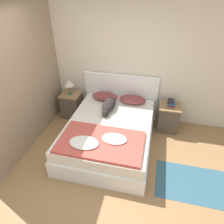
% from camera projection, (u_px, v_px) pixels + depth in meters
% --- Properties ---
extents(ground_plane, '(16.00, 16.00, 0.00)m').
position_uv_depth(ground_plane, '(88.00, 182.00, 3.27)').
color(ground_plane, '#997047').
extents(wall_back, '(9.00, 0.06, 2.55)m').
position_uv_depth(wall_back, '(116.00, 63.00, 4.29)').
color(wall_back, beige).
rests_on(wall_back, ground_plane).
extents(wall_side_left, '(0.06, 3.10, 2.55)m').
position_uv_depth(wall_side_left, '(30.00, 77.00, 3.69)').
color(wall_side_left, gray).
rests_on(wall_side_left, ground_plane).
extents(bed, '(1.60, 2.09, 0.53)m').
position_uv_depth(bed, '(110.00, 133.00, 3.90)').
color(bed, white).
rests_on(bed, ground_plane).
extents(headboard, '(1.68, 0.06, 1.06)m').
position_uv_depth(headboard, '(121.00, 95.00, 4.61)').
color(headboard, white).
rests_on(headboard, ground_plane).
extents(nightstand_left, '(0.44, 0.45, 0.59)m').
position_uv_depth(nightstand_left, '(72.00, 105.00, 4.73)').
color(nightstand_left, '#4C4238').
rests_on(nightstand_left, ground_plane).
extents(nightstand_right, '(0.44, 0.45, 0.59)m').
position_uv_depth(nightstand_right, '(168.00, 117.00, 4.30)').
color(nightstand_right, '#4C4238').
rests_on(nightstand_right, ground_plane).
extents(pillow_left, '(0.57, 0.34, 0.15)m').
position_uv_depth(pillow_left, '(105.00, 96.00, 4.44)').
color(pillow_left, brown).
rests_on(pillow_left, bed).
extents(pillow_right, '(0.57, 0.34, 0.15)m').
position_uv_depth(pillow_right, '(133.00, 100.00, 4.32)').
color(pillow_right, brown).
rests_on(pillow_right, bed).
extents(quilt, '(1.39, 0.82, 0.09)m').
position_uv_depth(quilt, '(100.00, 142.00, 3.26)').
color(quilt, '#BC4C42').
rests_on(quilt, bed).
extents(dog, '(0.25, 0.77, 0.18)m').
position_uv_depth(dog, '(109.00, 105.00, 4.10)').
color(dog, black).
rests_on(dog, bed).
extents(book_stack, '(0.16, 0.24, 0.10)m').
position_uv_depth(book_stack, '(171.00, 103.00, 4.13)').
color(book_stack, '#AD2D28').
rests_on(book_stack, nightstand_right).
extents(table_lamp, '(0.23, 0.23, 0.37)m').
position_uv_depth(table_lamp, '(69.00, 83.00, 4.39)').
color(table_lamp, '#336B4C').
rests_on(table_lamp, nightstand_left).
extents(rug, '(1.23, 0.77, 0.00)m').
position_uv_depth(rug, '(194.00, 184.00, 3.25)').
color(rug, '#335B70').
rests_on(rug, ground_plane).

